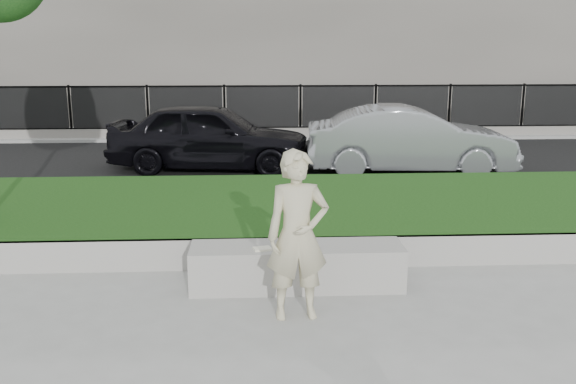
{
  "coord_description": "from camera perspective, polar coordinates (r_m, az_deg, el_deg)",
  "views": [
    {
      "loc": [
        0.26,
        -6.66,
        2.8
      ],
      "look_at": [
        0.67,
        1.2,
        0.96
      ],
      "focal_mm": 40.0,
      "sensor_mm": 36.0,
      "label": 1
    }
  ],
  "objects": [
    {
      "name": "ground",
      "position": [
        7.22,
        -4.9,
        -9.66
      ],
      "size": [
        90.0,
        90.0,
        0.0
      ],
      "primitive_type": "plane",
      "color": "gray",
      "rests_on": "ground"
    },
    {
      "name": "grass_bank",
      "position": [
        10.0,
        -4.39,
        -1.92
      ],
      "size": [
        34.0,
        4.0,
        0.4
      ],
      "primitive_type": "cube",
      "color": "#12340D",
      "rests_on": "ground"
    },
    {
      "name": "grass_kerb",
      "position": [
        8.13,
        -4.7,
        -5.51
      ],
      "size": [
        34.0,
        0.08,
        0.4
      ],
      "primitive_type": "cube",
      "color": "gray",
      "rests_on": "ground"
    },
    {
      "name": "street",
      "position": [
        15.41,
        -3.92,
        2.76
      ],
      "size": [
        34.0,
        7.0,
        0.04
      ],
      "primitive_type": "cube",
      "color": "black",
      "rests_on": "ground"
    },
    {
      "name": "far_pavement",
      "position": [
        19.85,
        -3.74,
        5.22
      ],
      "size": [
        34.0,
        3.0,
        0.12
      ],
      "primitive_type": "cube",
      "color": "gray",
      "rests_on": "ground"
    },
    {
      "name": "iron_fence",
      "position": [
        18.79,
        -3.8,
        6.25
      ],
      "size": [
        32.0,
        0.3,
        1.5
      ],
      "color": "slate",
      "rests_on": "far_pavement"
    },
    {
      "name": "stone_bench",
      "position": [
        7.52,
        0.79,
        -6.62
      ],
      "size": [
        2.46,
        0.62,
        0.5
      ],
      "primitive_type": "cube",
      "color": "gray",
      "rests_on": "ground"
    },
    {
      "name": "man",
      "position": [
        6.53,
        0.86,
        -3.89
      ],
      "size": [
        0.68,
        0.48,
        1.76
      ],
      "primitive_type": "imported",
      "rotation": [
        0.0,
        0.0,
        0.1
      ],
      "color": "beige",
      "rests_on": "ground"
    },
    {
      "name": "book",
      "position": [
        7.3,
        -2.3,
        -5.06
      ],
      "size": [
        0.22,
        0.18,
        0.02
      ],
      "primitive_type": "cube",
      "rotation": [
        0.0,
        0.0,
        0.23
      ],
      "color": "white",
      "rests_on": "stone_bench"
    },
    {
      "name": "car_dark",
      "position": [
        14.22,
        -6.94,
        4.96
      ],
      "size": [
        4.58,
        2.31,
        1.5
      ],
      "primitive_type": "imported",
      "rotation": [
        0.0,
        0.0,
        1.44
      ],
      "color": "black",
      "rests_on": "street"
    },
    {
      "name": "car_silver",
      "position": [
        13.97,
        10.78,
        4.55
      ],
      "size": [
        4.47,
        1.82,
        1.44
      ],
      "primitive_type": "imported",
      "rotation": [
        0.0,
        0.0,
        1.5
      ],
      "color": "gray",
      "rests_on": "street"
    }
  ]
}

